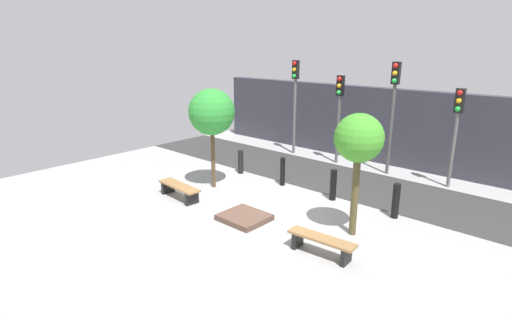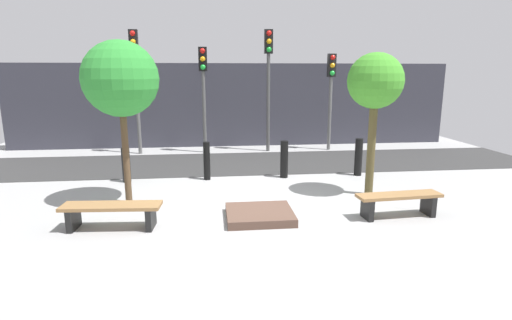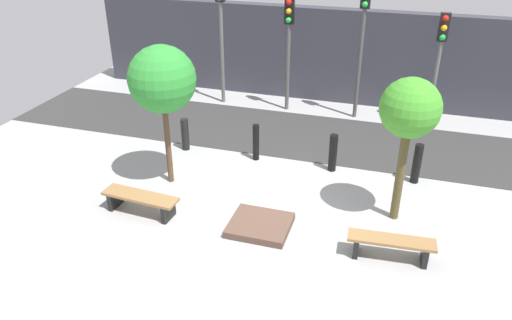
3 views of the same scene
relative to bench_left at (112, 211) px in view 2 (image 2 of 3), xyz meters
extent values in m
plane|color=#989898|center=(2.63, 0.72, -0.32)|extent=(18.00, 18.00, 0.00)
cube|color=#303030|center=(2.63, 4.95, -0.31)|extent=(18.00, 3.12, 0.01)
cube|color=#33333D|center=(2.63, 8.12, 1.20)|extent=(16.20, 0.50, 3.03)
cube|color=black|center=(-0.67, 0.05, -0.13)|extent=(0.13, 0.46, 0.38)
cube|color=black|center=(0.67, -0.05, -0.13)|extent=(0.13, 0.46, 0.38)
cube|color=olive|center=(0.00, 0.00, 0.10)|extent=(1.73, 0.57, 0.06)
cube|color=black|center=(4.63, -0.05, -0.12)|extent=(0.13, 0.39, 0.39)
cube|color=black|center=(5.89, 0.05, -0.12)|extent=(0.13, 0.39, 0.39)
cube|color=olive|center=(5.26, 0.00, 0.10)|extent=(1.64, 0.50, 0.06)
cube|color=brown|center=(2.63, 0.20, -0.24)|extent=(1.24, 1.12, 0.15)
cylinder|color=#4D3925|center=(0.00, 1.45, 0.76)|extent=(0.14, 0.14, 2.15)
sphere|color=#2D8D32|center=(0.00, 1.45, 2.25)|extent=(1.51, 1.51, 1.51)
cylinder|color=#4D4325|center=(5.26, 1.45, 0.78)|extent=(0.18, 0.18, 2.19)
sphere|color=green|center=(5.26, 1.45, 2.20)|extent=(1.19, 1.19, 1.19)
cylinder|color=black|center=(-0.37, 3.14, 0.12)|extent=(0.21, 0.21, 0.88)
cylinder|color=black|center=(1.63, 3.14, 0.17)|extent=(0.17, 0.17, 0.98)
cylinder|color=black|center=(3.63, 3.14, 0.17)|extent=(0.20, 0.20, 0.97)
cylinder|color=black|center=(5.64, 3.14, 0.18)|extent=(0.20, 0.20, 1.00)
cylinder|color=#5B5B5B|center=(-0.66, 6.81, 1.70)|extent=(0.12, 0.12, 4.04)
cube|color=black|center=(-0.66, 6.81, 3.33)|extent=(0.28, 0.16, 0.78)
sphere|color=red|center=(-0.66, 6.70, 3.59)|extent=(0.17, 0.17, 0.17)
sphere|color=orange|center=(-0.66, 6.70, 3.33)|extent=(0.17, 0.17, 0.17)
sphere|color=green|center=(-0.66, 6.70, 3.07)|extent=(0.17, 0.17, 0.17)
cylinder|color=#505050|center=(1.54, 6.81, 1.44)|extent=(0.12, 0.12, 3.52)
cube|color=black|center=(1.54, 6.81, 2.81)|extent=(0.28, 0.16, 0.78)
sphere|color=red|center=(1.54, 6.70, 3.07)|extent=(0.17, 0.17, 0.17)
sphere|color=orange|center=(1.54, 6.70, 2.81)|extent=(0.17, 0.17, 0.17)
sphere|color=green|center=(1.54, 6.70, 2.55)|extent=(0.17, 0.17, 0.17)
cylinder|color=#484848|center=(3.73, 6.81, 1.73)|extent=(0.12, 0.12, 4.10)
cube|color=black|center=(3.73, 6.81, 3.39)|extent=(0.28, 0.16, 0.78)
sphere|color=red|center=(3.73, 6.70, 3.65)|extent=(0.17, 0.17, 0.17)
sphere|color=orange|center=(3.73, 6.70, 3.39)|extent=(0.17, 0.17, 0.17)
sphere|color=green|center=(3.73, 6.70, 3.13)|extent=(0.17, 0.17, 0.17)
cylinder|color=#5E5E5E|center=(5.92, 6.81, 1.34)|extent=(0.12, 0.12, 3.33)
cube|color=black|center=(5.92, 6.81, 2.62)|extent=(0.28, 0.16, 0.78)
sphere|color=red|center=(5.92, 6.70, 2.88)|extent=(0.17, 0.17, 0.17)
sphere|color=orange|center=(5.92, 6.70, 2.62)|extent=(0.17, 0.17, 0.17)
sphere|color=green|center=(5.92, 6.70, 2.36)|extent=(0.17, 0.17, 0.17)
camera|label=1|loc=(9.68, -7.09, 4.34)|focal=28.00mm
camera|label=2|loc=(1.77, -6.86, 2.36)|focal=28.00mm
camera|label=3|loc=(5.08, -7.96, 5.77)|focal=35.00mm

